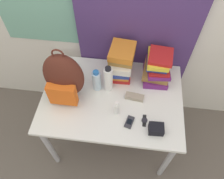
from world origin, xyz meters
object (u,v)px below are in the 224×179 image
at_px(water_bottle, 97,80).
at_px(cell_phone, 129,122).
at_px(sunscreen_bottle, 117,108).
at_px(sunglasses_case, 135,97).
at_px(backpack, 64,78).
at_px(book_stack_center, 157,67).
at_px(camera_pouch, 156,129).
at_px(book_stack_left, 121,62).
at_px(wristwatch, 144,120).
at_px(sports_bottle, 108,79).

relative_size(water_bottle, cell_phone, 1.89).
distance_m(sunscreen_bottle, sunglasses_case, 0.21).
height_order(backpack, book_stack_center, backpack).
height_order(sunscreen_bottle, camera_pouch, sunscreen_bottle).
xyz_separation_m(backpack, book_stack_center, (0.72, 0.28, -0.09)).
height_order(backpack, book_stack_left, backpack).
xyz_separation_m(book_stack_left, cell_phone, (0.12, -0.48, -0.14)).
relative_size(backpack, sunscreen_bottle, 3.45).
bearing_deg(wristwatch, sports_bottle, 139.14).
bearing_deg(sports_bottle, book_stack_center, 24.44).
bearing_deg(sunscreen_bottle, camera_pouch, -21.42).
bearing_deg(sports_bottle, backpack, -162.68).
bearing_deg(book_stack_center, water_bottle, -159.24).
distance_m(backpack, sports_bottle, 0.35).
height_order(backpack, sunscreen_bottle, backpack).
xyz_separation_m(book_stack_center, water_bottle, (-0.49, -0.18, -0.02)).
xyz_separation_m(water_bottle, sunscreen_bottle, (0.19, -0.22, -0.03)).
relative_size(backpack, camera_pouch, 4.44).
bearing_deg(cell_phone, sunglasses_case, 84.08).
height_order(cell_phone, wristwatch, cell_phone).
distance_m(book_stack_left, sports_bottle, 0.20).
xyz_separation_m(book_stack_center, cell_phone, (-0.19, -0.48, -0.11)).
bearing_deg(backpack, book_stack_center, 21.29).
xyz_separation_m(sports_bottle, sunscreen_bottle, (0.09, -0.23, -0.06)).
bearing_deg(sunglasses_case, sports_bottle, 161.86).
height_order(camera_pouch, wristwatch, camera_pouch).
relative_size(book_stack_left, water_bottle, 1.45).
height_order(book_stack_center, water_bottle, book_stack_center).
xyz_separation_m(book_stack_center, sunglasses_case, (-0.16, -0.25, -0.10)).
bearing_deg(sports_bottle, camera_pouch, -40.82).
bearing_deg(sunglasses_case, sunscreen_bottle, -130.86).
distance_m(camera_pouch, wristwatch, 0.12).
relative_size(backpack, sunglasses_case, 3.22).
height_order(sports_bottle, sunglasses_case, sports_bottle).
bearing_deg(camera_pouch, wristwatch, 139.34).
height_order(book_stack_left, book_stack_center, book_stack_left).
distance_m(book_stack_left, sunglasses_case, 0.32).
relative_size(backpack, book_stack_center, 1.72).
bearing_deg(water_bottle, sports_bottle, 4.14).
bearing_deg(sunglasses_case, cell_phone, -95.92).
bearing_deg(book_stack_left, camera_pouch, -58.74).
xyz_separation_m(sunscreen_bottle, camera_pouch, (0.31, -0.12, -0.03)).
bearing_deg(cell_phone, sports_bottle, 123.69).
bearing_deg(camera_pouch, sunglasses_case, 122.74).
relative_size(book_stack_left, wristwatch, 3.04).
distance_m(backpack, sunscreen_bottle, 0.46).
xyz_separation_m(backpack, water_bottle, (0.23, 0.09, -0.11)).
xyz_separation_m(book_stack_left, water_bottle, (-0.18, -0.18, -0.05)).
bearing_deg(sports_bottle, sunscreen_bottle, -67.35).
bearing_deg(book_stack_center, wristwatch, -99.39).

